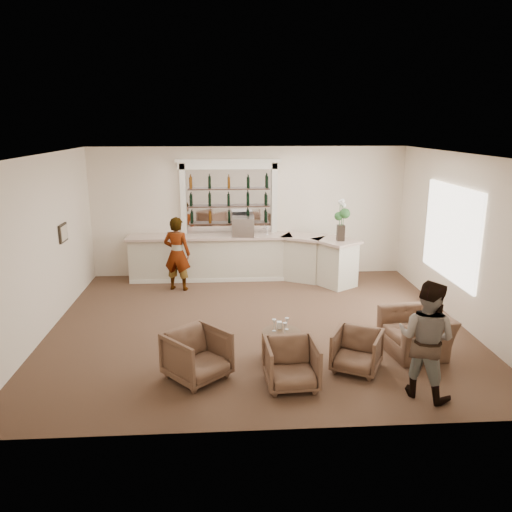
{
  "coord_description": "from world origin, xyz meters",
  "views": [
    {
      "loc": [
        -0.62,
        -9.14,
        3.84
      ],
      "look_at": [
        0.02,
        0.9,
        1.17
      ],
      "focal_mm": 35.0,
      "sensor_mm": 36.0,
      "label": 1
    }
  ],
  "objects": [
    {
      "name": "armchair_center",
      "position": [
        0.34,
        -2.4,
        0.36
      ],
      "size": [
        0.81,
        0.83,
        0.72
      ],
      "primitive_type": "imported",
      "rotation": [
        0.0,
        0.0,
        0.06
      ],
      "color": "brown",
      "rests_on": "ground"
    },
    {
      "name": "wine_glass_bar_right",
      "position": [
        -0.03,
        3.05,
        1.25
      ],
      "size": [
        0.07,
        0.07,
        0.21
      ],
      "primitive_type": null,
      "color": "white",
      "rests_on": "bar_counter"
    },
    {
      "name": "cocktail_table",
      "position": [
        0.29,
        -1.51,
        0.25
      ],
      "size": [
        0.66,
        0.66,
        0.5
      ],
      "primitive_type": "cylinder",
      "color": "#4A3720",
      "rests_on": "ground"
    },
    {
      "name": "napkin_holder",
      "position": [
        0.27,
        -1.37,
        0.56
      ],
      "size": [
        0.08,
        0.08,
        0.12
      ],
      "primitive_type": "cube",
      "color": "white",
      "rests_on": "cocktail_table"
    },
    {
      "name": "bar_counter",
      "position": [
        -0.16,
        3.0,
        0.57
      ],
      "size": [
        5.72,
        1.8,
        1.14
      ],
      "color": "beige",
      "rests_on": "ground"
    },
    {
      "name": "armchair_far",
      "position": [
        2.64,
        -1.38,
        0.36
      ],
      "size": [
        1.12,
        1.24,
        0.72
      ],
      "primitive_type": "imported",
      "rotation": [
        0.0,
        0.0,
        -1.42
      ],
      "color": "brown",
      "rests_on": "ground"
    },
    {
      "name": "sommelier",
      "position": [
        -1.75,
        2.3,
        0.88
      ],
      "size": [
        0.73,
        0.58,
        1.76
      ],
      "primitive_type": "imported",
      "rotation": [
        0.0,
        0.0,
        2.87
      ],
      "color": "gray",
      "rests_on": "ground"
    },
    {
      "name": "back_bar_alcove",
      "position": [
        -0.5,
        3.41,
        2.03
      ],
      "size": [
        2.64,
        0.25,
        3.0
      ],
      "color": "white",
      "rests_on": "ground"
    },
    {
      "name": "room_shell",
      "position": [
        0.16,
        0.71,
        2.34
      ],
      "size": [
        8.04,
        7.02,
        3.32
      ],
      "color": "beige",
      "rests_on": "ground"
    },
    {
      "name": "guest",
      "position": [
        2.22,
        -2.75,
        0.87
      ],
      "size": [
        1.07,
        1.06,
        1.74
      ],
      "primitive_type": "imported",
      "rotation": [
        0.0,
        0.0,
        2.4
      ],
      "color": "gray",
      "rests_on": "ground"
    },
    {
      "name": "espresso_machine",
      "position": [
        -0.16,
        2.96,
        1.38
      ],
      "size": [
        0.57,
        0.48,
        0.48
      ],
      "primitive_type": "cube",
      "rotation": [
        0.0,
        0.0,
        -0.06
      ],
      "color": "silver",
      "rests_on": "bar_counter"
    },
    {
      "name": "flower_vase",
      "position": [
        2.13,
        2.31,
        1.7
      ],
      "size": [
        0.26,
        0.26,
        1.0
      ],
      "color": "black",
      "rests_on": "bar_counter"
    },
    {
      "name": "wine_glass_tbl_a",
      "position": [
        0.17,
        -1.48,
        0.6
      ],
      "size": [
        0.07,
        0.07,
        0.21
      ],
      "primitive_type": null,
      "color": "white",
      "rests_on": "cocktail_table"
    },
    {
      "name": "ground",
      "position": [
        0.0,
        0.0,
        0.0
      ],
      "size": [
        8.0,
        8.0,
        0.0
      ],
      "primitive_type": "plane",
      "color": "brown",
      "rests_on": "ground"
    },
    {
      "name": "wine_glass_bar_left",
      "position": [
        0.44,
        3.07,
        1.25
      ],
      "size": [
        0.07,
        0.07,
        0.21
      ],
      "primitive_type": null,
      "color": "white",
      "rests_on": "bar_counter"
    },
    {
      "name": "armchair_left",
      "position": [
        -1.08,
        -2.07,
        0.39
      ],
      "size": [
        1.18,
        1.18,
        0.77
      ],
      "primitive_type": "imported",
      "rotation": [
        0.0,
        0.0,
        0.73
      ],
      "color": "brown",
      "rests_on": "ground"
    },
    {
      "name": "wine_glass_tbl_c",
      "position": [
        0.33,
        -1.64,
        0.6
      ],
      "size": [
        0.07,
        0.07,
        0.21
      ],
      "primitive_type": null,
      "color": "white",
      "rests_on": "cocktail_table"
    },
    {
      "name": "armchair_right",
      "position": [
        1.45,
        -1.96,
        0.33
      ],
      "size": [
        0.97,
        0.98,
        0.67
      ],
      "primitive_type": "imported",
      "rotation": [
        0.0,
        0.0,
        -0.5
      ],
      "color": "brown",
      "rests_on": "ground"
    },
    {
      "name": "wine_glass_tbl_b",
      "position": [
        0.39,
        -1.43,
        0.6
      ],
      "size": [
        0.07,
        0.07,
        0.21
      ],
      "primitive_type": null,
      "color": "white",
      "rests_on": "cocktail_table"
    }
  ]
}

